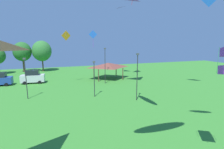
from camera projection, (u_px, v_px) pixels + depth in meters
kite_flying_2 at (66, 36)px, 32.47m from camera, size 1.74×0.77×1.87m
kite_flying_5 at (137, 8)px, 28.15m from camera, size 3.87×2.92×0.46m
kite_flying_9 at (116, 12)px, 38.73m from camera, size 2.03×2.51×0.53m
kite_flying_10 at (93, 35)px, 36.14m from camera, size 1.75×0.30×3.53m
parked_car_second_from_left at (33, 77)px, 34.94m from camera, size 4.56×2.36×2.68m
park_pavilion at (108, 65)px, 38.86m from camera, size 7.09×5.43×3.60m
light_post_0 at (26, 76)px, 25.07m from camera, size 0.36×0.20×6.02m
light_post_1 at (94, 77)px, 26.13m from camera, size 0.36×0.20×5.44m
light_post_2 at (137, 74)px, 24.34m from camera, size 0.36×0.20×6.72m
light_post_3 at (105, 64)px, 34.22m from camera, size 0.36×0.20×7.04m
treeline_tree_2 at (22, 52)px, 46.90m from camera, size 4.68×4.68×8.13m
treeline_tree_3 at (42, 51)px, 47.92m from camera, size 5.12×5.12×8.47m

